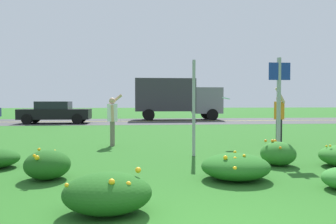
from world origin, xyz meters
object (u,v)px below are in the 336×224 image
Objects in this scene: box_truck_gray at (176,97)px; sign_post_by_roadside at (279,98)px; car_black_center_left at (55,112)px; frisbee_pale_blue at (226,98)px; sign_post_near_path at (194,108)px; person_catcher_orange_shirt at (279,115)px; person_thrower_white_shirt at (112,117)px.

sign_post_by_roadside is at bearing -88.52° from box_truck_gray.
car_black_center_left is at bearing 121.69° from sign_post_by_roadside.
sign_post_near_path is at bearing -125.78° from frisbee_pale_blue.
sign_post_near_path is at bearing -95.42° from box_truck_gray.
box_truck_gray is (0.19, 15.24, 0.24)m from frisbee_pale_blue.
sign_post_near_path is 15.45m from car_black_center_left.
sign_post_near_path reaches higher than person_catcher_orange_shirt.
person_catcher_orange_shirt is (5.64, -0.14, 0.05)m from person_thrower_white_shirt.
sign_post_near_path is 2.48m from frisbee_pale_blue.
person_thrower_white_shirt is (-4.40, 2.88, -0.61)m from sign_post_by_roadside.
sign_post_by_roadside is 9.70× the size of frisbee_pale_blue.
sign_post_near_path is 3.25m from person_thrower_white_shirt.
car_black_center_left is (-4.52, 11.58, -0.21)m from person_thrower_white_shirt.
sign_post_by_roadside is 0.57× the size of car_black_center_left.
box_truck_gray is at bearing 89.27° from frisbee_pale_blue.
sign_post_by_roadside is 3.06m from person_catcher_orange_shirt.
sign_post_near_path is 17.32m from box_truck_gray.
car_black_center_left is (-8.27, 11.85, -0.83)m from frisbee_pale_blue.
person_thrower_white_shirt is 15.50m from box_truck_gray.
box_truck_gray is (3.94, 14.97, 0.85)m from person_thrower_white_shirt.
sign_post_by_roadside is 17.86m from box_truck_gray.
box_truck_gray reaches higher than frisbee_pale_blue.
sign_post_near_path is at bearing -44.47° from person_thrower_white_shirt.
person_catcher_orange_shirt is at bearing 4.01° from frisbee_pale_blue.
frisbee_pale_blue is at bearing 54.22° from sign_post_near_path.
sign_post_by_roadside is at bearing -75.92° from frisbee_pale_blue.
sign_post_near_path reaches higher than car_black_center_left.
sign_post_by_roadside is at bearing -16.38° from sign_post_near_path.
frisbee_pale_blue is (1.44, 2.00, 0.28)m from sign_post_near_path.
box_truck_gray reaches higher than car_black_center_left.
person_catcher_orange_shirt is at bearing -1.40° from person_thrower_white_shirt.
sign_post_by_roadside is 2.69m from frisbee_pale_blue.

